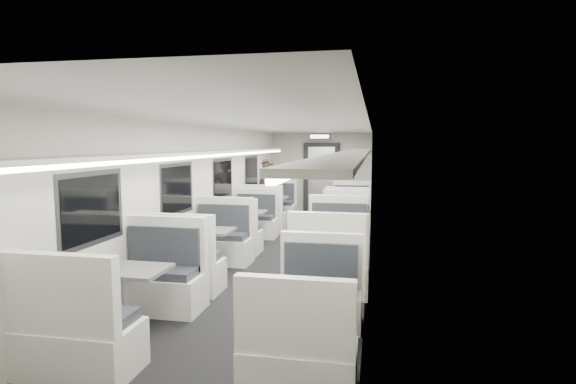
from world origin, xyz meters
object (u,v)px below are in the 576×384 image
at_px(booth_left_a, 270,211).
at_px(exit_sign, 320,137).
at_px(booth_left_b, 246,227).
at_px(booth_right_c, 334,252).
at_px(booth_right_a, 350,213).
at_px(booth_left_d, 126,302).
at_px(passenger, 267,194).
at_px(vestibule_door, 321,178).
at_px(booth_left_c, 205,252).
at_px(booth_right_d, 310,319).
at_px(booth_right_b, 343,230).

height_order(booth_left_a, exit_sign, exit_sign).
xyz_separation_m(booth_left_b, booth_right_c, (2.00, -1.95, 0.03)).
bearing_deg(booth_right_a, booth_left_d, -106.11).
bearing_deg(booth_left_a, passenger, -85.34).
xyz_separation_m(booth_right_a, exit_sign, (-1.00, 1.93, 1.92)).
distance_m(booth_left_b, vestibule_door, 4.94).
distance_m(booth_left_c, booth_right_a, 5.04).
distance_m(booth_right_d, passenger, 6.60).
relative_size(booth_left_d, passenger, 1.26).
xyz_separation_m(booth_left_b, booth_right_d, (2.00, -4.57, -0.01)).
xyz_separation_m(booth_left_d, booth_right_b, (2.00, 4.57, -0.03)).
bearing_deg(booth_right_d, booth_right_a, 90.00).
distance_m(booth_left_a, booth_right_d, 7.07).
relative_size(booth_left_b, booth_right_b, 0.99).
height_order(booth_left_b, vestibule_door, vestibule_door).
xyz_separation_m(booth_left_a, booth_right_a, (2.00, 0.16, -0.01)).
height_order(booth_left_d, booth_right_a, booth_left_d).
xyz_separation_m(booth_left_a, booth_left_d, (0.00, -6.77, 0.01)).
height_order(booth_left_a, passenger, passenger).
bearing_deg(booth_right_c, booth_right_a, 90.00).
height_order(booth_left_a, vestibule_door, vestibule_door).
distance_m(booth_left_b, booth_right_c, 2.79).
bearing_deg(booth_left_a, booth_left_c, -90.00).
distance_m(booth_left_a, booth_left_b, 2.21).
distance_m(booth_right_a, passenger, 2.12).
height_order(booth_right_b, passenger, passenger).
height_order(booth_right_d, vestibule_door, vestibule_door).
distance_m(booth_left_c, booth_right_b, 3.03).
height_order(vestibule_door, exit_sign, exit_sign).
distance_m(booth_left_c, booth_right_d, 3.05).
relative_size(booth_left_c, booth_right_a, 1.04).
distance_m(booth_left_b, exit_sign, 4.82).
relative_size(booth_left_d, booth_right_c, 0.99).
distance_m(booth_left_a, passenger, 0.69).
bearing_deg(passenger, booth_right_c, -40.67).
bearing_deg(booth_right_c, booth_left_c, -171.05).
bearing_deg(vestibule_door, booth_left_c, -98.07).
distance_m(booth_right_c, booth_right_d, 2.62).
height_order(booth_right_c, exit_sign, exit_sign).
bearing_deg(passenger, booth_left_a, 115.85).
xyz_separation_m(booth_left_b, booth_right_b, (2.00, 0.02, 0.00)).
xyz_separation_m(booth_left_b, booth_right_a, (2.00, 2.37, 0.01)).
bearing_deg(booth_right_b, booth_left_c, -131.29).
relative_size(booth_right_d, passenger, 1.13).
relative_size(booth_left_a, booth_left_d, 0.98).
height_order(booth_left_c, booth_right_d, booth_left_c).
bearing_deg(booth_left_c, booth_right_b, 48.71).
xyz_separation_m(booth_left_a, booth_left_b, (0.00, -2.21, -0.02)).
bearing_deg(booth_left_c, booth_left_a, 90.00).
xyz_separation_m(booth_right_a, passenger, (-1.96, -0.65, 0.50)).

